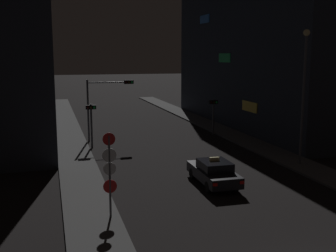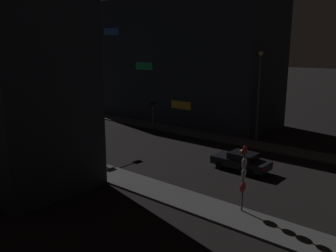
{
  "view_description": "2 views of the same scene",
  "coord_description": "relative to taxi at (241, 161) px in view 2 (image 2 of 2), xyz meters",
  "views": [
    {
      "loc": [
        -8.77,
        -10.63,
        7.3
      ],
      "look_at": [
        -1.47,
        15.22,
        2.75
      ],
      "focal_mm": 44.97,
      "sensor_mm": 36.0,
      "label": 1
    },
    {
      "loc": [
        -23.16,
        -1.33,
        9.15
      ],
      "look_at": [
        -0.7,
        17.6,
        2.63
      ],
      "focal_mm": 37.51,
      "sensor_mm": 36.0,
      "label": 2
    }
  ],
  "objects": [
    {
      "name": "taxi",
      "position": [
        0.0,
        0.0,
        0.0
      ],
      "size": [
        1.87,
        4.48,
        1.62
      ],
      "color": "black",
      "rests_on": "ground_plane"
    },
    {
      "name": "building_facade_right",
      "position": [
        12.94,
        18.25,
        6.89
      ],
      "size": [
        9.1,
        29.16,
        15.25
      ],
      "color": "#282D38",
      "rests_on": "ground_plane"
    },
    {
      "name": "traffic_light_left_kerb",
      "position": [
        -5.7,
        11.6,
        1.8
      ],
      "size": [
        0.8,
        0.42,
        3.51
      ],
      "color": "#47474C",
      "rests_on": "ground_plane"
    },
    {
      "name": "sign_pole_left",
      "position": [
        -6.37,
        -3.53,
        1.58
      ],
      "size": [
        0.62,
        0.1,
        3.83
      ],
      "color": "#47474C",
      "rests_on": "sidewalk_left"
    },
    {
      "name": "traffic_light_right_kerb",
      "position": [
        5.7,
        14.33,
        1.64
      ],
      "size": [
        0.8,
        0.42,
        3.27
      ],
      "color": "#47474C",
      "rests_on": "ground_plane"
    },
    {
      "name": "street_lamp_near_block",
      "position": [
        7.05,
        2.25,
        4.77
      ],
      "size": [
        0.43,
        0.43,
        8.77
      ],
      "color": "#47474C",
      "rests_on": "sidewalk_right"
    },
    {
      "name": "sidewalk_left",
      "position": [
        -7.19,
        18.12,
        -0.67
      ],
      "size": [
        2.48,
        61.98,
        0.14
      ],
      "primitive_type": "cube",
      "color": "#4C4C4C",
      "rests_on": "ground_plane"
    },
    {
      "name": "sidewalk_right",
      "position": [
        7.19,
        18.12,
        -0.67
      ],
      "size": [
        2.48,
        61.98,
        0.14
      ],
      "primitive_type": "cube",
      "color": "#4C4C4C",
      "rests_on": "ground_plane"
    },
    {
      "name": "traffic_light_overhead",
      "position": [
        -4.19,
        14.22,
        3.07
      ],
      "size": [
        4.01,
        0.42,
        5.26
      ],
      "color": "#47474C",
      "rests_on": "ground_plane"
    }
  ]
}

